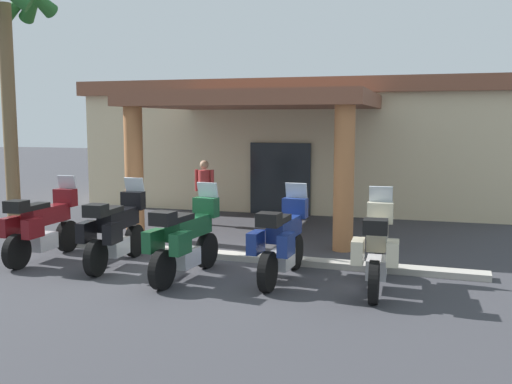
% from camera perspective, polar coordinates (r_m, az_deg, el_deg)
% --- Properties ---
extents(ground_plane, '(80.00, 80.00, 0.00)m').
position_cam_1_polar(ground_plane, '(11.27, -7.12, -7.13)').
color(ground_plane, '#38383D').
extents(motel_building, '(13.53, 11.18, 3.96)m').
position_cam_1_polar(motel_building, '(19.67, 4.39, 4.92)').
color(motel_building, beige).
rests_on(motel_building, ground_plane).
extents(motorcycle_maroon, '(0.71, 2.21, 1.61)m').
position_cam_1_polar(motorcycle_maroon, '(12.20, -20.19, -3.07)').
color(motorcycle_maroon, black).
rests_on(motorcycle_maroon, ground_plane).
extents(motorcycle_black, '(0.74, 2.21, 1.61)m').
position_cam_1_polar(motorcycle_black, '(11.30, -13.60, -3.61)').
color(motorcycle_black, black).
rests_on(motorcycle_black, ground_plane).
extents(motorcycle_green, '(0.73, 2.21, 1.61)m').
position_cam_1_polar(motorcycle_green, '(10.22, -6.95, -4.58)').
color(motorcycle_green, black).
rests_on(motorcycle_green, ground_plane).
extents(motorcycle_blue, '(0.71, 2.21, 1.61)m').
position_cam_1_polar(motorcycle_blue, '(10.04, 2.55, -4.74)').
color(motorcycle_blue, black).
rests_on(motorcycle_blue, ground_plane).
extents(motorcycle_cream, '(0.73, 2.21, 1.61)m').
position_cam_1_polar(motorcycle_cream, '(9.66, 11.76, -5.35)').
color(motorcycle_cream, black).
rests_on(motorcycle_cream, ground_plane).
extents(pedestrian, '(0.53, 0.32, 1.71)m').
position_cam_1_polar(pedestrian, '(15.38, -5.06, 0.44)').
color(pedestrian, brown).
rests_on(pedestrian, ground_plane).
extents(palm_tree_roadside, '(2.29, 2.34, 6.23)m').
position_cam_1_polar(palm_tree_roadside, '(14.66, -23.37, 14.45)').
color(palm_tree_roadside, brown).
rests_on(palm_tree_roadside, ground_plane).
extents(curb_strip, '(10.12, 0.36, 0.12)m').
position_cam_1_polar(curb_strip, '(11.78, -3.48, -6.17)').
color(curb_strip, '#ADA89E').
rests_on(curb_strip, ground_plane).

